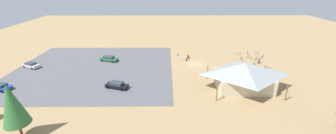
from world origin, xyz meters
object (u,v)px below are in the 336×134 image
object	(u,v)px
bicycle_black_yard_front	(252,69)
bicycle_red_near_sign	(249,57)
bicycle_orange_trailside	(238,54)
pine_midwest	(12,104)
bicycle_silver_by_bin	(255,72)
visitor_near_lot	(186,58)
bicycle_red_edge_south	(254,64)
bicycle_blue_lone_east	(256,59)
visitor_at_bikes	(259,60)
lot_sign	(178,57)
bicycle_purple_mid_cluster	(241,59)
bicycle_yellow_front_row	(268,69)
bicycle_teal_back_row	(262,57)
car_silver_inner_stall	(31,65)
car_green_end_stall	(109,59)
car_black_second_row	(117,85)
bike_pavilion	(244,74)
bicycle_blue_near_porch	(248,53)
car_blue_mid_lot	(0,87)
bicycle_green_yard_left	(243,67)
trash_bin	(188,57)
bicycle_white_lone_west	(257,53)

from	to	relation	value
bicycle_black_yard_front	bicycle_red_near_sign	size ratio (longest dim) A/B	1.00
bicycle_orange_trailside	pine_midwest	bearing A→B (deg)	39.89
bicycle_silver_by_bin	visitor_near_lot	distance (m)	17.29
bicycle_red_edge_south	bicycle_black_yard_front	bearing A→B (deg)	59.16
bicycle_blue_lone_east	bicycle_black_yard_front	distance (m)	8.04
visitor_at_bikes	lot_sign	bearing A→B (deg)	-4.01
bicycle_purple_mid_cluster	pine_midwest	bearing A→B (deg)	36.61
bicycle_yellow_front_row	bicycle_teal_back_row	size ratio (longest dim) A/B	1.32
bicycle_yellow_front_row	bicycle_orange_trailside	xyz separation A→B (m)	(3.47, -11.18, 0.03)
bicycle_red_edge_south	car_silver_inner_stall	distance (m)	55.85
car_green_end_stall	car_black_second_row	world-z (taller)	car_green_end_stall
bicycle_silver_by_bin	bicycle_red_near_sign	bearing A→B (deg)	-102.86
lot_sign	bicycle_purple_mid_cluster	xyz separation A→B (m)	(-17.35, -1.01, -1.05)
bike_pavilion	bicycle_blue_near_porch	world-z (taller)	bike_pavilion
bicycle_blue_lone_east	bicycle_red_edge_south	bearing A→B (deg)	63.27
bicycle_yellow_front_row	car_blue_mid_lot	bearing A→B (deg)	9.29
bicycle_teal_back_row	visitor_at_bikes	size ratio (longest dim) A/B	0.69
bicycle_silver_by_bin	bicycle_black_yard_front	bearing A→B (deg)	-83.67
bicycle_teal_back_row	bicycle_black_yard_front	bearing A→B (deg)	54.09
pine_midwest	bicycle_green_yard_left	size ratio (longest dim) A/B	5.17
pine_midwest	car_black_second_row	bearing A→B (deg)	-125.23
car_black_second_row	bicycle_red_edge_south	bearing A→B (deg)	-159.73
bicycle_purple_mid_cluster	bicycle_green_yard_left	size ratio (longest dim) A/B	1.05
car_silver_inner_stall	bike_pavilion	bearing A→B (deg)	167.12
lot_sign	bicycle_red_near_sign	distance (m)	20.13
trash_bin	bicycle_white_lone_west	size ratio (longest dim) A/B	0.54
bicycle_green_yard_left	visitor_at_bikes	xyz separation A→B (m)	(-5.30, -3.16, 0.60)
bicycle_red_edge_south	car_black_second_row	world-z (taller)	car_black_second_row
bicycle_blue_lone_east	bicycle_black_yard_front	bearing A→B (deg)	61.37
bicycle_purple_mid_cluster	visitor_near_lot	size ratio (longest dim) A/B	0.96
lot_sign	car_green_end_stall	distance (m)	18.37
pine_midwest	bicycle_yellow_front_row	xyz separation A→B (m)	(-44.32, -22.96, -4.96)
lot_sign	bicycle_purple_mid_cluster	bearing A→B (deg)	-176.66
trash_bin	car_blue_mid_lot	bearing A→B (deg)	24.55
bicycle_green_yard_left	bicycle_black_yard_front	bearing A→B (deg)	141.58
bicycle_blue_lone_east	car_black_second_row	xyz separation A→B (m)	(34.30, 15.81, 0.35)
bicycle_teal_back_row	bicycle_green_yard_left	size ratio (longest dim) A/B	0.76
car_blue_mid_lot	bicycle_yellow_front_row	bearing A→B (deg)	-170.71
bike_pavilion	bicycle_green_yard_left	size ratio (longest dim) A/B	7.98
trash_bin	pine_midwest	world-z (taller)	pine_midwest
bicycle_purple_mid_cluster	bicycle_blue_near_porch	size ratio (longest dim) A/B	0.96
bicycle_red_near_sign	car_silver_inner_stall	xyz separation A→B (m)	(56.40, 6.28, 0.38)
bicycle_blue_lone_east	bicycle_yellow_front_row	world-z (taller)	bicycle_blue_lone_east
car_green_end_stall	bicycle_green_yard_left	bearing A→B (deg)	171.45
trash_bin	car_silver_inner_stall	bearing A→B (deg)	9.11
visitor_at_bikes	bicycle_red_near_sign	bearing A→B (deg)	-73.89
bicycle_yellow_front_row	bicycle_blue_near_porch	world-z (taller)	bicycle_blue_near_porch
bicycle_blue_near_porch	car_black_second_row	world-z (taller)	car_black_second_row
lot_sign	bicycle_yellow_front_row	distance (m)	22.19
bicycle_teal_back_row	car_black_second_row	xyz separation A→B (m)	(36.62, 17.27, 0.35)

